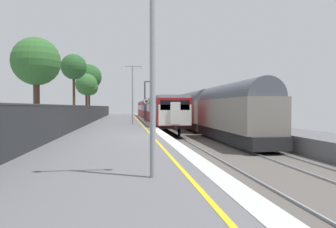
{
  "coord_description": "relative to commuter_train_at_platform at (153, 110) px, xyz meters",
  "views": [
    {
      "loc": [
        -1.84,
        -17.63,
        1.69
      ],
      "look_at": [
        1.7,
        8.58,
        1.08
      ],
      "focal_mm": 33.41,
      "sensor_mm": 36.0,
      "label": 1
    }
  ],
  "objects": [
    {
      "name": "ground",
      "position": [
        0.54,
        -28.13,
        -1.88
      ],
      "size": [
        17.4,
        110.0,
        1.21
      ],
      "color": "slate"
    },
    {
      "name": "commuter_train_at_platform",
      "position": [
        0.0,
        0.0,
        0.0
      ],
      "size": [
        2.83,
        42.27,
        3.81
      ],
      "color": "maroon",
      "rests_on": "ground"
    },
    {
      "name": "freight_train_adjacent_track",
      "position": [
        4.0,
        -2.86,
        0.12
      ],
      "size": [
        2.6,
        53.65,
        4.39
      ],
      "color": "#232326",
      "rests_on": "ground"
    },
    {
      "name": "signal_gantry",
      "position": [
        -1.46,
        -9.43,
        1.67
      ],
      "size": [
        1.1,
        0.24,
        4.68
      ],
      "color": "#47474C",
      "rests_on": "ground"
    },
    {
      "name": "speed_limit_sign",
      "position": [
        -1.85,
        -13.63,
        0.37
      ],
      "size": [
        0.59,
        0.08,
        2.55
      ],
      "color": "#59595B",
      "rests_on": "ground"
    },
    {
      "name": "platform_lamp_near",
      "position": [
        -3.3,
        -38.35,
        2.1
      ],
      "size": [
        2.0,
        0.2,
        5.72
      ],
      "color": "#93999E",
      "rests_on": "ground"
    },
    {
      "name": "platform_lamp_mid",
      "position": [
        -3.3,
        -15.89,
        2.05
      ],
      "size": [
        2.0,
        0.2,
        5.62
      ],
      "color": "#93999E",
      "rests_on": "ground"
    },
    {
      "name": "platform_back_fence",
      "position": [
        -7.55,
        -28.13,
        -0.32
      ],
      "size": [
        0.07,
        99.0,
        1.81
      ],
      "color": "#282B2D",
      "rests_on": "ground"
    },
    {
      "name": "background_tree_left",
      "position": [
        -9.7,
        -9.41,
        4.78
      ],
      "size": [
        2.84,
        2.94,
        7.6
      ],
      "color": "#473323",
      "rests_on": "ground"
    },
    {
      "name": "background_tree_centre",
      "position": [
        -10.27,
        -22.56,
        3.52
      ],
      "size": [
        3.38,
        3.38,
        6.59
      ],
      "color": "#473323",
      "rests_on": "ground"
    },
    {
      "name": "background_tree_right",
      "position": [
        -9.26,
        -0.95,
        3.4
      ],
      "size": [
        3.12,
        3.03,
        6.33
      ],
      "color": "#473323",
      "rests_on": "ground"
    },
    {
      "name": "background_tree_back",
      "position": [
        -9.94,
        6.14,
        5.07
      ],
      "size": [
        4.09,
        4.09,
        8.57
      ],
      "color": "#473323",
      "rests_on": "ground"
    }
  ]
}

